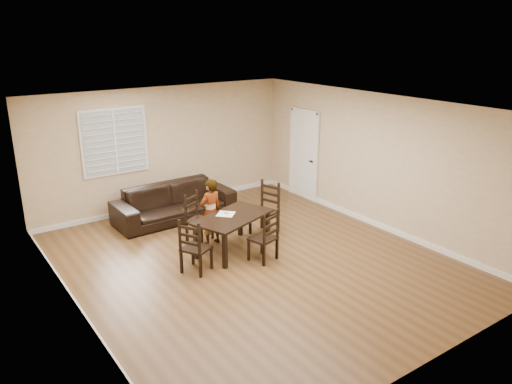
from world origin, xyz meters
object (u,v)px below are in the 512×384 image
Objects in this scene: dining_table at (233,221)px; chair_left at (192,250)px; chair_right at (268,209)px; sofa at (174,202)px; child at (211,212)px; donut at (226,213)px; chair_near at (195,218)px; chair_far at (268,239)px.

chair_left is (-1.04, -0.39, -0.15)m from dining_table.
sofa is at bearing -161.41° from chair_right.
chair_right is at bearing 166.64° from child.
chair_right is 1.14m from donut.
chair_near is 0.90× the size of chair_right.
donut is 1.93m from sofa.
dining_table is 17.73× the size of donut.
chair_far is at bearing -72.20° from donut.
chair_far is at bearing -53.47° from chair_right.
dining_table is 0.53m from child.
chair_right is at bearing -55.40° from sofa.
chair_right is 2.09m from sofa.
chair_right reaches higher than chair_left.
chair_near is 1.44m from chair_left.
chair_left is at bearing -145.68° from chair_near.
chair_near is at bearing 111.74° from donut.
child is at bearing -94.63° from chair_near.
chair_right reaches higher than donut.
donut is (-1.09, -0.21, 0.23)m from chair_right.
chair_near is 1.46m from chair_right.
chair_left is at bearing -30.20° from chair_far.
chair_far is 2.82m from sofa.
chair_far is at bearing -133.86° from chair_left.
dining_table is 0.64× the size of sofa.
dining_table is at bearing -87.98° from chair_right.
chair_left is at bearing 38.02° from child.
chair_near is at bearing -58.63° from chair_left.
child is at bearing -91.59° from sofa.
donut is at bearing 104.78° from child.
dining_table is at bearing -86.65° from sofa.
dining_table is at bearing 101.92° from child.
chair_far reaches higher than chair_near.
chair_far reaches higher than dining_table.
chair_right is 0.41× the size of sofa.
dining_table is at bearing -98.43° from chair_left.
sofa is at bearing 75.07° from dining_table.
dining_table is at bearing -95.66° from chair_near.
child is at bearing 90.00° from dining_table.
chair_left is 1.25m from child.
chair_left is at bearing -110.84° from sofa.
donut is (-0.29, 0.89, 0.27)m from chair_far.
child reaches higher than donut.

